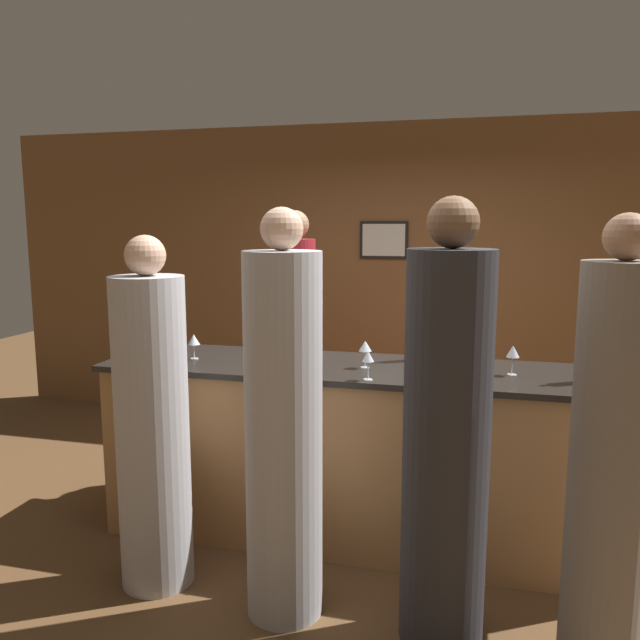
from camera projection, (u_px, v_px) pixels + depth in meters
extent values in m
plane|color=brown|center=(356.00, 535.00, 3.84)|extent=(14.00, 14.00, 0.00)
cube|color=brown|center=(403.00, 278.00, 5.73)|extent=(8.00, 0.06, 2.80)
cube|color=black|center=(384.00, 240.00, 5.68)|extent=(0.44, 0.02, 0.34)
cube|color=silver|center=(384.00, 240.00, 5.67)|extent=(0.39, 0.00, 0.29)
cube|color=#B27F4C|center=(356.00, 455.00, 3.76)|extent=(2.99, 0.72, 1.03)
cube|color=black|center=(357.00, 369.00, 3.68)|extent=(3.05, 0.78, 0.04)
cylinder|color=maroon|center=(296.00, 359.00, 4.67)|extent=(0.30, 0.30, 1.79)
sphere|color=#A37556|center=(295.00, 225.00, 4.51)|extent=(0.21, 0.21, 0.21)
cylinder|color=gray|center=(610.00, 472.00, 2.59)|extent=(0.34, 0.34, 1.75)
sphere|color=#A37556|center=(628.00, 237.00, 2.44)|extent=(0.19, 0.19, 0.19)
cylinder|color=#B2B2B7|center=(153.00, 434.00, 3.23)|extent=(0.38, 0.38, 1.64)
sphere|color=tan|center=(145.00, 255.00, 3.09)|extent=(0.20, 0.20, 0.20)
cylinder|color=#B2B2B7|center=(284.00, 438.00, 2.96)|extent=(0.37, 0.37, 1.77)
sphere|color=tan|center=(282.00, 229.00, 2.81)|extent=(0.20, 0.20, 0.20)
cylinder|color=#2D2D33|center=(446.00, 451.00, 2.77)|extent=(0.39, 0.39, 1.79)
sphere|color=brown|center=(453.00, 222.00, 2.62)|extent=(0.22, 0.22, 0.22)
cylinder|color=black|center=(585.00, 362.00, 3.27)|extent=(0.08, 0.08, 0.22)
cylinder|color=black|center=(587.00, 333.00, 3.25)|extent=(0.03, 0.03, 0.09)
cylinder|color=black|center=(411.00, 344.00, 3.80)|extent=(0.07, 0.07, 0.21)
cylinder|color=black|center=(411.00, 321.00, 3.78)|extent=(0.03, 0.03, 0.08)
cylinder|color=silver|center=(194.00, 359.00, 3.86)|extent=(0.05, 0.05, 0.00)
cylinder|color=silver|center=(194.00, 351.00, 3.86)|extent=(0.01, 0.01, 0.09)
cone|color=silver|center=(194.00, 339.00, 3.84)|extent=(0.08, 0.08, 0.06)
cylinder|color=silver|center=(433.00, 382.00, 3.28)|extent=(0.05, 0.05, 0.00)
cylinder|color=silver|center=(433.00, 375.00, 3.28)|extent=(0.01, 0.01, 0.08)
cone|color=silver|center=(433.00, 362.00, 3.27)|extent=(0.08, 0.08, 0.06)
cylinder|color=silver|center=(301.00, 377.00, 3.40)|extent=(0.05, 0.05, 0.00)
cylinder|color=silver|center=(301.00, 368.00, 3.40)|extent=(0.01, 0.01, 0.09)
cone|color=silver|center=(301.00, 354.00, 3.38)|extent=(0.07, 0.07, 0.07)
cylinder|color=silver|center=(368.00, 380.00, 3.34)|extent=(0.05, 0.05, 0.00)
cylinder|color=silver|center=(368.00, 370.00, 3.33)|extent=(0.01, 0.01, 0.10)
cone|color=silver|center=(368.00, 356.00, 3.32)|extent=(0.06, 0.06, 0.06)
cylinder|color=silver|center=(310.00, 373.00, 3.49)|extent=(0.05, 0.05, 0.00)
cylinder|color=silver|center=(310.00, 365.00, 3.48)|extent=(0.01, 0.01, 0.09)
cone|color=silver|center=(310.00, 350.00, 3.47)|extent=(0.07, 0.07, 0.07)
cylinder|color=silver|center=(365.00, 368.00, 3.62)|extent=(0.05, 0.05, 0.00)
cylinder|color=silver|center=(365.00, 359.00, 3.62)|extent=(0.01, 0.01, 0.10)
cone|color=silver|center=(365.00, 346.00, 3.60)|extent=(0.08, 0.08, 0.06)
cylinder|color=silver|center=(512.00, 375.00, 3.45)|extent=(0.05, 0.05, 0.00)
cylinder|color=silver|center=(512.00, 366.00, 3.44)|extent=(0.01, 0.01, 0.10)
cone|color=silver|center=(513.00, 351.00, 3.43)|extent=(0.07, 0.07, 0.07)
cylinder|color=silver|center=(305.00, 366.00, 3.66)|extent=(0.05, 0.05, 0.00)
cylinder|color=silver|center=(305.00, 359.00, 3.66)|extent=(0.01, 0.01, 0.08)
cone|color=silver|center=(305.00, 346.00, 3.64)|extent=(0.08, 0.08, 0.07)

